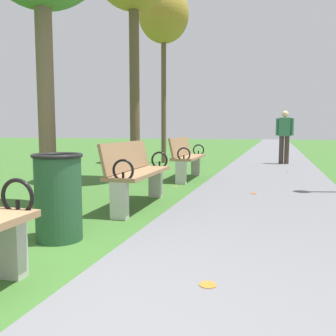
# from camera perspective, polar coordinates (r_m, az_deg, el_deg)

# --- Properties ---
(ground_plane) EXTENTS (80.00, 80.00, 0.00)m
(ground_plane) POSITION_cam_1_polar(r_m,az_deg,el_deg) (2.27, -24.32, -22.54)
(ground_plane) COLOR #386628
(paved_walkway) EXTENTS (2.46, 44.00, 0.02)m
(paved_walkway) POSITION_cam_1_polar(r_m,az_deg,el_deg) (19.52, 16.14, 2.65)
(paved_walkway) COLOR slate
(paved_walkway) RESTS_ON ground
(park_bench_2) EXTENTS (0.51, 1.61, 0.90)m
(park_bench_2) POSITION_cam_1_polar(r_m,az_deg,el_deg) (5.07, -4.97, -0.60)
(park_bench_2) COLOR #93704C
(park_bench_2) RESTS_ON ground
(park_bench_3) EXTENTS (0.50, 1.61, 0.90)m
(park_bench_3) POSITION_cam_1_polar(r_m,az_deg,el_deg) (7.90, 2.93, 1.77)
(park_bench_3) COLOR #93704C
(park_bench_3) RESTS_ON ground
(tree_4) EXTENTS (1.57, 1.57, 5.49)m
(tree_4) POSITION_cam_1_polar(r_m,az_deg,el_deg) (12.29, -0.69, 22.53)
(tree_4) COLOR brown
(tree_4) RESTS_ON ground
(pedestrian_walking) EXTENTS (0.53, 0.26, 1.62)m
(pedestrian_walking) POSITION_cam_1_polar(r_m,az_deg,el_deg) (11.79, 17.70, 5.04)
(pedestrian_walking) COLOR #3D3328
(pedestrian_walking) RESTS_ON paved_walkway
(trash_bin) EXTENTS (0.48, 0.48, 0.84)m
(trash_bin) POSITION_cam_1_polar(r_m,az_deg,el_deg) (3.67, -16.70, -4.31)
(trash_bin) COLOR #234C2D
(trash_bin) RESTS_ON ground
(scattered_leaves) EXTENTS (4.11, 8.30, 0.02)m
(scattered_leaves) POSITION_cam_1_polar(r_m,az_deg,el_deg) (7.18, 1.70, -2.45)
(scattered_leaves) COLOR #AD6B23
(scattered_leaves) RESTS_ON ground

